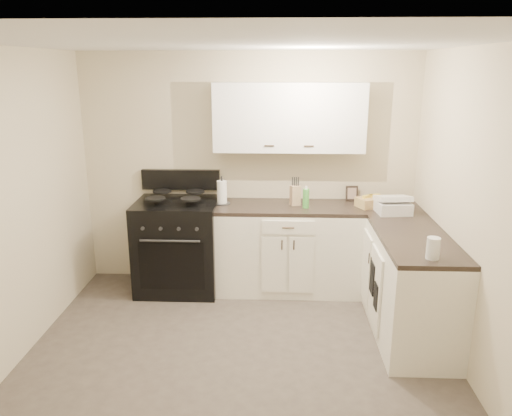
{
  "coord_description": "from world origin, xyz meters",
  "views": [
    {
      "loc": [
        0.3,
        -3.53,
        2.35
      ],
      "look_at": [
        0.12,
        0.85,
        1.1
      ],
      "focal_mm": 35.0,
      "sensor_mm": 36.0,
      "label": 1
    }
  ],
  "objects_px": {
    "stove": "(178,248)",
    "wicker_basket": "(371,202)",
    "countertop_grill": "(393,207)",
    "paper_towel": "(222,192)",
    "knife_block": "(295,195)"
  },
  "relations": [
    {
      "from": "wicker_basket",
      "to": "paper_towel",
      "type": "bearing_deg",
      "value": 178.22
    },
    {
      "from": "stove",
      "to": "wicker_basket",
      "type": "relative_size",
      "value": 3.56
    },
    {
      "from": "paper_towel",
      "to": "countertop_grill",
      "type": "bearing_deg",
      "value": -8.53
    },
    {
      "from": "wicker_basket",
      "to": "knife_block",
      "type": "bearing_deg",
      "value": 177.28
    },
    {
      "from": "stove",
      "to": "countertop_grill",
      "type": "height_order",
      "value": "countertop_grill"
    },
    {
      "from": "knife_block",
      "to": "wicker_basket",
      "type": "height_order",
      "value": "knife_block"
    },
    {
      "from": "stove",
      "to": "paper_towel",
      "type": "bearing_deg",
      "value": 7.91
    },
    {
      "from": "knife_block",
      "to": "paper_towel",
      "type": "bearing_deg",
      "value": 158.43
    },
    {
      "from": "countertop_grill",
      "to": "stove",
      "type": "bearing_deg",
      "value": 169.21
    },
    {
      "from": "countertop_grill",
      "to": "wicker_basket",
      "type": "bearing_deg",
      "value": 123.2
    },
    {
      "from": "paper_towel",
      "to": "wicker_basket",
      "type": "bearing_deg",
      "value": -1.78
    },
    {
      "from": "paper_towel",
      "to": "wicker_basket",
      "type": "distance_m",
      "value": 1.56
    },
    {
      "from": "stove",
      "to": "countertop_grill",
      "type": "bearing_deg",
      "value": -5.0
    },
    {
      "from": "stove",
      "to": "wicker_basket",
      "type": "bearing_deg",
      "value": 0.5
    },
    {
      "from": "knife_block",
      "to": "countertop_grill",
      "type": "xyz_separation_m",
      "value": [
        0.96,
        -0.25,
        -0.05
      ]
    }
  ]
}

